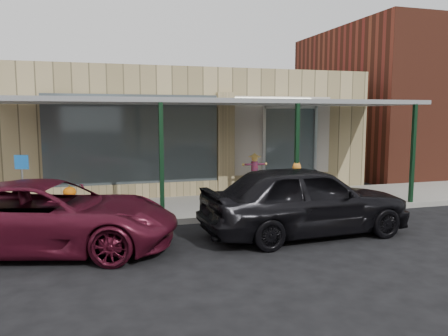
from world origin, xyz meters
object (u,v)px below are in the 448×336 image
object	(u,v)px
parked_sedan	(305,200)
car_maroon	(49,216)
barrel_pumpkin	(70,203)
barrel_scarecrow	(254,182)
handicap_sign	(22,179)

from	to	relation	value
parked_sedan	car_maroon	xyz separation A→B (m)	(-5.39, 0.40, -0.10)
barrel_pumpkin	parked_sedan	xyz separation A→B (m)	(5.14, -3.17, 0.39)
barrel_scarecrow	parked_sedan	bearing A→B (deg)	-77.24
parked_sedan	car_maroon	distance (m)	5.40
handicap_sign	parked_sedan	size ratio (longest dim) A/B	0.33
barrel_scarecrow	barrel_pumpkin	distance (m)	5.46
barrel_pumpkin	car_maroon	distance (m)	2.79
barrel_scarecrow	car_maroon	size ratio (longest dim) A/B	0.27
parked_sedan	car_maroon	bearing A→B (deg)	82.49
barrel_scarecrow	parked_sedan	xyz separation A→B (m)	(-0.26, -3.92, 0.19)
barrel_scarecrow	car_maroon	world-z (taller)	barrel_scarecrow
handicap_sign	car_maroon	world-z (taller)	handicap_sign
parked_sedan	car_maroon	world-z (taller)	parked_sedan
barrel_scarecrow	car_maroon	xyz separation A→B (m)	(-5.65, -3.52, 0.09)
barrel_scarecrow	handicap_sign	distance (m)	6.59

